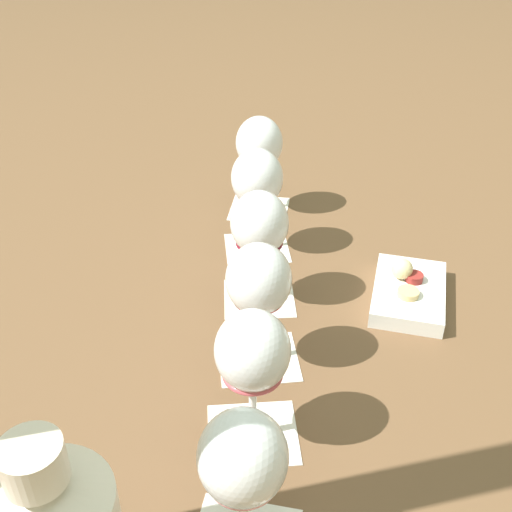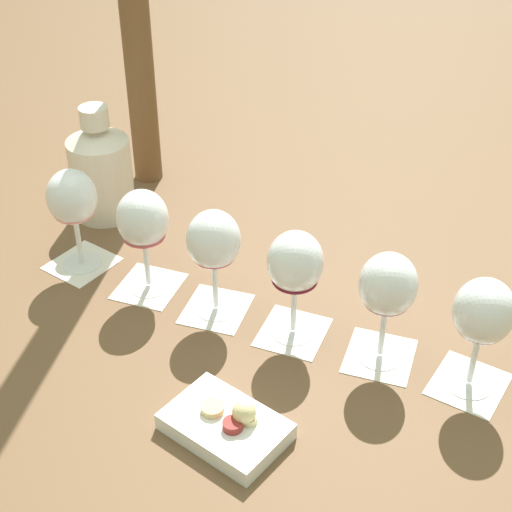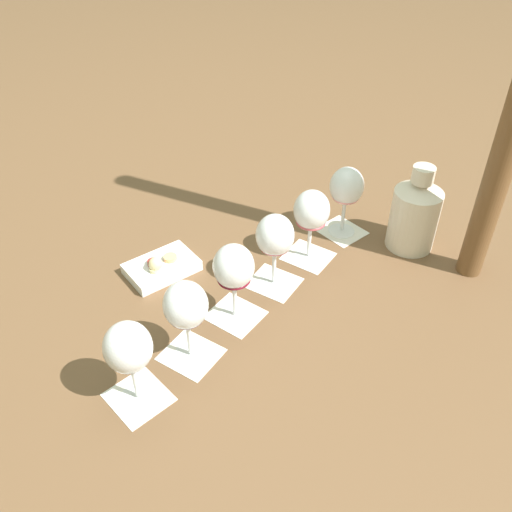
{
  "view_description": "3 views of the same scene",
  "coord_description": "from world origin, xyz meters",
  "px_view_note": "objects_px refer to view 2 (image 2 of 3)",
  "views": [
    {
      "loc": [
        -0.52,
        0.4,
        0.57
      ],
      "look_at": [
        0.0,
        -0.0,
        0.12
      ],
      "focal_mm": 45.0,
      "sensor_mm": 36.0,
      "label": 1
    },
    {
      "loc": [
        -0.2,
        -0.87,
        0.74
      ],
      "look_at": [
        0.0,
        -0.0,
        0.12
      ],
      "focal_mm": 55.0,
      "sensor_mm": 36.0,
      "label": 2
    },
    {
      "loc": [
        0.82,
        0.01,
        0.76
      ],
      "look_at": [
        0.0,
        -0.0,
        0.12
      ],
      "focal_mm": 38.0,
      "sensor_mm": 36.0,
      "label": 3
    }
  ],
  "objects_px": {
    "wine_glass_4": "(388,290)",
    "wine_glass_5": "(483,316)",
    "ceramic_vase": "(101,169)",
    "snack_dish": "(227,425)",
    "wine_glass_3": "(295,266)",
    "wine_glass_1": "(143,223)",
    "wine_glass_2": "(214,245)",
    "wine_glass_0": "(72,202)"
  },
  "relations": [
    {
      "from": "wine_glass_0",
      "to": "wine_glass_3",
      "type": "bearing_deg",
      "value": -40.21
    },
    {
      "from": "wine_glass_0",
      "to": "wine_glass_2",
      "type": "relative_size",
      "value": 1.0
    },
    {
      "from": "wine_glass_4",
      "to": "wine_glass_5",
      "type": "distance_m",
      "value": 0.12
    },
    {
      "from": "wine_glass_3",
      "to": "snack_dish",
      "type": "relative_size",
      "value": 0.95
    },
    {
      "from": "wine_glass_4",
      "to": "wine_glass_5",
      "type": "height_order",
      "value": "same"
    },
    {
      "from": "wine_glass_4",
      "to": "snack_dish",
      "type": "xyz_separation_m",
      "value": [
        -0.24,
        -0.09,
        -0.1
      ]
    },
    {
      "from": "wine_glass_2",
      "to": "wine_glass_5",
      "type": "bearing_deg",
      "value": -38.16
    },
    {
      "from": "wine_glass_5",
      "to": "ceramic_vase",
      "type": "xyz_separation_m",
      "value": [
        -0.44,
        0.55,
        -0.03
      ]
    },
    {
      "from": "wine_glass_5",
      "to": "snack_dish",
      "type": "xyz_separation_m",
      "value": [
        -0.33,
        -0.01,
        -0.1
      ]
    },
    {
      "from": "wine_glass_5",
      "to": "snack_dish",
      "type": "distance_m",
      "value": 0.35
    },
    {
      "from": "wine_glass_3",
      "to": "wine_glass_5",
      "type": "xyz_separation_m",
      "value": [
        0.2,
        -0.16,
        -0.0
      ]
    },
    {
      "from": "wine_glass_2",
      "to": "wine_glass_5",
      "type": "relative_size",
      "value": 1.0
    },
    {
      "from": "ceramic_vase",
      "to": "wine_glass_0",
      "type": "bearing_deg",
      "value": -108.65
    },
    {
      "from": "wine_glass_2",
      "to": "snack_dish",
      "type": "xyz_separation_m",
      "value": [
        -0.03,
        -0.24,
        -0.1
      ]
    },
    {
      "from": "wine_glass_3",
      "to": "ceramic_vase",
      "type": "relative_size",
      "value": 0.83
    },
    {
      "from": "ceramic_vase",
      "to": "snack_dish",
      "type": "bearing_deg",
      "value": -79.26
    },
    {
      "from": "snack_dish",
      "to": "wine_glass_1",
      "type": "bearing_deg",
      "value": 100.18
    },
    {
      "from": "wine_glass_4",
      "to": "ceramic_vase",
      "type": "relative_size",
      "value": 0.83
    },
    {
      "from": "wine_glass_4",
      "to": "ceramic_vase",
      "type": "distance_m",
      "value": 0.58
    },
    {
      "from": "wine_glass_1",
      "to": "wine_glass_3",
      "type": "relative_size",
      "value": 1.0
    },
    {
      "from": "wine_glass_3",
      "to": "ceramic_vase",
      "type": "xyz_separation_m",
      "value": [
        -0.24,
        0.39,
        -0.03
      ]
    },
    {
      "from": "wine_glass_2",
      "to": "snack_dish",
      "type": "distance_m",
      "value": 0.27
    },
    {
      "from": "wine_glass_1",
      "to": "wine_glass_5",
      "type": "relative_size",
      "value": 1.0
    },
    {
      "from": "wine_glass_2",
      "to": "wine_glass_3",
      "type": "bearing_deg",
      "value": -38.49
    },
    {
      "from": "wine_glass_1",
      "to": "snack_dish",
      "type": "xyz_separation_m",
      "value": [
        0.06,
        -0.32,
        -0.1
      ]
    },
    {
      "from": "wine_glass_1",
      "to": "wine_glass_4",
      "type": "relative_size",
      "value": 1.0
    },
    {
      "from": "wine_glass_1",
      "to": "ceramic_vase",
      "type": "relative_size",
      "value": 0.83
    },
    {
      "from": "wine_glass_3",
      "to": "wine_glass_4",
      "type": "height_order",
      "value": "same"
    },
    {
      "from": "wine_glass_1",
      "to": "wine_glass_5",
      "type": "bearing_deg",
      "value": -38.83
    },
    {
      "from": "wine_glass_2",
      "to": "wine_glass_4",
      "type": "xyz_separation_m",
      "value": [
        0.2,
        -0.15,
        -0.0
      ]
    },
    {
      "from": "wine_glass_3",
      "to": "ceramic_vase",
      "type": "bearing_deg",
      "value": 121.13
    },
    {
      "from": "wine_glass_3",
      "to": "snack_dish",
      "type": "bearing_deg",
      "value": -128.42
    },
    {
      "from": "wine_glass_3",
      "to": "wine_glass_1",
      "type": "bearing_deg",
      "value": 140.3
    },
    {
      "from": "wine_glass_1",
      "to": "wine_glass_4",
      "type": "bearing_deg",
      "value": -38.6
    },
    {
      "from": "wine_glass_1",
      "to": "ceramic_vase",
      "type": "xyz_separation_m",
      "value": [
        -0.05,
        0.24,
        -0.03
      ]
    },
    {
      "from": "wine_glass_4",
      "to": "ceramic_vase",
      "type": "xyz_separation_m",
      "value": [
        -0.34,
        0.47,
        -0.03
      ]
    },
    {
      "from": "wine_glass_2",
      "to": "wine_glass_1",
      "type": "bearing_deg",
      "value": 139.05
    },
    {
      "from": "wine_glass_4",
      "to": "wine_glass_0",
      "type": "bearing_deg",
      "value": 140.74
    },
    {
      "from": "wine_glass_0",
      "to": "wine_glass_2",
      "type": "distance_m",
      "value": 0.25
    },
    {
      "from": "wine_glass_4",
      "to": "snack_dish",
      "type": "distance_m",
      "value": 0.27
    },
    {
      "from": "wine_glass_3",
      "to": "wine_glass_5",
      "type": "height_order",
      "value": "same"
    },
    {
      "from": "wine_glass_0",
      "to": "wine_glass_3",
      "type": "distance_m",
      "value": 0.38
    }
  ]
}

